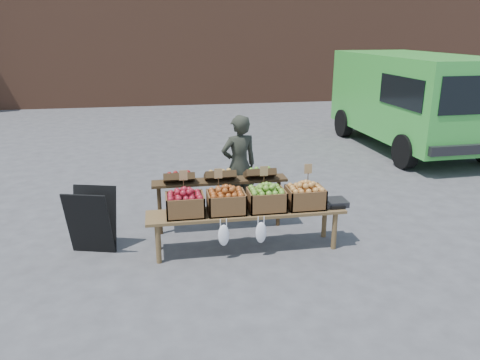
{
  "coord_description": "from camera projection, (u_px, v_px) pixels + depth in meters",
  "views": [
    {
      "loc": [
        -2.14,
        -5.77,
        2.93
      ],
      "look_at": [
        -1.03,
        0.53,
        0.85
      ],
      "focal_mm": 35.0,
      "sensor_mm": 36.0,
      "label": 1
    }
  ],
  "objects": [
    {
      "name": "weighing_scale",
      "position": [
        334.0,
        202.0,
        6.54
      ],
      "size": [
        0.34,
        0.3,
        0.08
      ],
      "primitive_type": "cube",
      "color": "black",
      "rests_on": "display_bench"
    },
    {
      "name": "ground",
      "position": [
        318.0,
        244.0,
        6.66
      ],
      "size": [
        80.0,
        80.0,
        0.0
      ],
      "primitive_type": "plane",
      "color": "#4B4B4E"
    },
    {
      "name": "crate_golden_apples",
      "position": [
        185.0,
        205.0,
        6.16
      ],
      "size": [
        0.5,
        0.4,
        0.28
      ],
      "primitive_type": null,
      "color": "maroon",
      "rests_on": "display_bench"
    },
    {
      "name": "chalkboard_sign",
      "position": [
        92.0,
        221.0,
        6.31
      ],
      "size": [
        0.67,
        0.49,
        0.91
      ],
      "primitive_type": null,
      "rotation": [
        0.0,
        0.0,
        -0.28
      ],
      "color": "black",
      "rests_on": "ground"
    },
    {
      "name": "delivery_van",
      "position": [
        411.0,
        103.0,
        11.62
      ],
      "size": [
        2.55,
        5.27,
        2.33
      ],
      "primitive_type": null,
      "rotation": [
        0.0,
        0.0,
        0.03
      ],
      "color": "green",
      "rests_on": "ground"
    },
    {
      "name": "crate_green_apples",
      "position": [
        305.0,
        198.0,
        6.44
      ],
      "size": [
        0.5,
        0.4,
        0.28
      ],
      "primitive_type": null,
      "color": "#B68724",
      "rests_on": "display_bench"
    },
    {
      "name": "vendor",
      "position": [
        239.0,
        166.0,
        7.53
      ],
      "size": [
        0.67,
        0.52,
        1.65
      ],
      "primitive_type": "imported",
      "rotation": [
        0.0,
        0.0,
        3.36
      ],
      "color": "#272A20",
      "rests_on": "ground"
    },
    {
      "name": "crate_red_apples",
      "position": [
        266.0,
        200.0,
        6.35
      ],
      "size": [
        0.5,
        0.4,
        0.28
      ],
      "primitive_type": null,
      "color": "#578629",
      "rests_on": "display_bench"
    },
    {
      "name": "back_table",
      "position": [
        220.0,
        197.0,
        6.99
      ],
      "size": [
        2.1,
        0.44,
        1.04
      ],
      "primitive_type": null,
      "color": "#382715",
      "rests_on": "ground"
    },
    {
      "name": "crate_russet_pears",
      "position": [
        226.0,
        202.0,
        6.25
      ],
      "size": [
        0.5,
        0.4,
        0.28
      ],
      "primitive_type": null,
      "color": "#A64C14",
      "rests_on": "display_bench"
    },
    {
      "name": "display_bench",
      "position": [
        246.0,
        230.0,
        6.43
      ],
      "size": [
        2.7,
        0.56,
        0.57
      ],
      "primitive_type": null,
      "color": "brown",
      "rests_on": "ground"
    }
  ]
}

